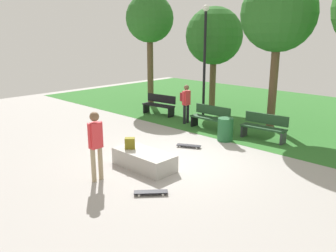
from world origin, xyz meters
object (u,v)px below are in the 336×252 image
object	(u,v)px
park_bench_far_right	(159,104)
park_bench_center_lawn	(264,127)
skateboard_spare	(189,145)
pedestrian_with_backpack	(186,100)
lamp_post	(205,52)
trash_bin	(225,129)
tree_leaning_ash	(214,36)
tree_young_birch	(150,19)
park_bench_far_left	(211,117)
tree_broad_elm	(279,15)
backpack_on_ledge	(130,143)
concrete_ledge	(144,160)
skater_performing_trick	(96,141)
skateboard_by_ledge	(151,192)

from	to	relation	value
park_bench_far_right	park_bench_center_lawn	xyz separation A→B (m)	(5.45, -0.18, 0.00)
skateboard_spare	pedestrian_with_backpack	distance (m)	3.32
lamp_post	trash_bin	bearing A→B (deg)	-40.02
tree_leaning_ash	tree_young_birch	bearing A→B (deg)	-161.68
park_bench_far_left	trash_bin	world-z (taller)	park_bench_far_left
tree_broad_elm	backpack_on_ledge	bearing A→B (deg)	-97.79
park_bench_far_right	trash_bin	xyz separation A→B (m)	(4.53, -1.24, -0.07)
skateboard_spare	concrete_ledge	bearing A→B (deg)	-83.54
trash_bin	lamp_post	bearing A→B (deg)	139.98
skater_performing_trick	trash_bin	size ratio (longest dim) A/B	2.22
park_bench_far_right	tree_leaning_ash	size ratio (longest dim) A/B	0.34
backpack_on_ledge	park_bench_far_right	xyz separation A→B (m)	(-3.86, 5.02, -0.15)
tree_broad_elm	pedestrian_with_backpack	xyz separation A→B (m)	(-2.85, -1.93, -3.36)
tree_broad_elm	lamp_post	xyz separation A→B (m)	(-3.14, -0.38, -1.45)
tree_young_birch	pedestrian_with_backpack	size ratio (longest dim) A/B	3.47
park_bench_far_right	pedestrian_with_backpack	bearing A→B (deg)	-10.40
skateboard_by_ledge	trash_bin	bearing A→B (deg)	104.15
backpack_on_ledge	skateboard_spare	size ratio (longest dim) A/B	0.40
pedestrian_with_backpack	skater_performing_trick	bearing A→B (deg)	-69.75
concrete_ledge	park_bench_far_left	distance (m)	4.71
tree_broad_elm	pedestrian_with_backpack	bearing A→B (deg)	-145.84
skateboard_spare	lamp_post	size ratio (longest dim) A/B	0.17
skateboard_by_ledge	park_bench_far_left	xyz separation A→B (m)	(-2.50, 5.60, 0.42)
concrete_ledge	tree_leaning_ash	bearing A→B (deg)	113.97
tree_broad_elm	tree_young_birch	world-z (taller)	tree_broad_elm
tree_leaning_ash	pedestrian_with_backpack	xyz separation A→B (m)	(1.01, -3.17, -2.54)
pedestrian_with_backpack	park_bench_far_left	bearing A→B (deg)	-0.65
park_bench_far_right	tree_young_birch	xyz separation A→B (m)	(-2.41, 1.72, 3.85)
skateboard_spare	park_bench_center_lawn	bearing A→B (deg)	61.70
skater_performing_trick	tree_leaning_ash	xyz separation A→B (m)	(-3.22, 9.17, 2.43)
lamp_post	pedestrian_with_backpack	size ratio (longest dim) A/B	2.97
park_bench_far_right	park_bench_center_lawn	size ratio (longest dim) A/B	1.01
skateboard_by_ledge	trash_bin	xyz separation A→B (m)	(-1.19, 4.73, 0.34)
park_bench_center_lawn	skater_performing_trick	bearing A→B (deg)	-102.07
skater_performing_trick	park_bench_far_left	size ratio (longest dim) A/B	1.13
skateboard_by_ledge	park_bench_center_lawn	world-z (taller)	park_bench_center_lawn
tree_leaning_ash	pedestrian_with_backpack	world-z (taller)	tree_leaning_ash
skateboard_by_ledge	skateboard_spare	bearing A→B (deg)	116.42
skateboard_by_ledge	lamp_post	xyz separation A→B (m)	(-4.10, 7.17, 2.82)
lamp_post	pedestrian_with_backpack	xyz separation A→B (m)	(0.29, -1.55, -1.91)
lamp_post	trash_bin	distance (m)	4.53
skateboard_spare	lamp_post	world-z (taller)	lamp_post
backpack_on_ledge	trash_bin	size ratio (longest dim) A/B	0.39
tree_young_birch	skateboard_by_ledge	bearing A→B (deg)	-43.41
concrete_ledge	park_bench_far_left	xyz separation A→B (m)	(-1.13, 4.56, 0.24)
pedestrian_with_backpack	park_bench_center_lawn	bearing A→B (deg)	2.78
skateboard_by_ledge	tree_young_birch	xyz separation A→B (m)	(-8.13, 7.69, 4.27)
park_bench_far_right	tree_young_birch	size ratio (longest dim) A/B	0.29
park_bench_far_right	park_bench_far_left	bearing A→B (deg)	-6.49
backpack_on_ledge	park_bench_far_left	distance (m)	4.70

